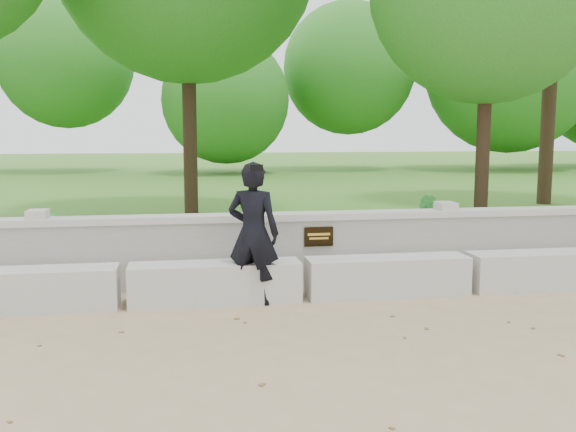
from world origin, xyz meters
name	(u,v)px	position (x,y,z in m)	size (l,w,h in m)	color
ground	(345,355)	(0.00, 0.00, 0.00)	(80.00, 80.00, 0.00)	tan
lawn	(227,191)	(0.00, 14.00, 0.12)	(40.00, 22.00, 0.25)	#386E25
concrete_bench	(303,279)	(0.00, 1.90, 0.22)	(11.90, 0.45, 0.45)	beige
parapet_wall	(293,248)	(0.00, 2.60, 0.46)	(12.50, 0.35, 0.90)	#B6B3AC
man_main	(253,233)	(-0.58, 1.80, 0.79)	(0.68, 0.64, 1.58)	black
shrub_a	(48,227)	(-3.29, 4.66, 0.51)	(0.27, 0.18, 0.51)	green
shrub_b	(428,214)	(2.63, 4.76, 0.56)	(0.34, 0.27, 0.62)	green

